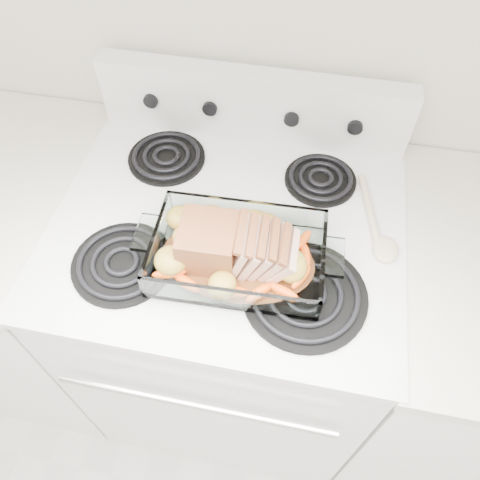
% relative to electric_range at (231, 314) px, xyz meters
% --- Properties ---
extents(electric_range, '(0.78, 0.70, 1.12)m').
position_rel_electric_range_xyz_m(electric_range, '(0.00, 0.00, 0.00)').
color(electric_range, silver).
rests_on(electric_range, ground).
extents(counter_left, '(0.58, 0.68, 0.93)m').
position_rel_electric_range_xyz_m(counter_left, '(-0.67, -0.00, -0.02)').
color(counter_left, white).
rests_on(counter_left, ground).
extents(counter_right, '(0.58, 0.68, 0.93)m').
position_rel_electric_range_xyz_m(counter_right, '(0.66, -0.00, -0.02)').
color(counter_right, white).
rests_on(counter_right, ground).
extents(baking_dish, '(0.34, 0.23, 0.07)m').
position_rel_electric_range_xyz_m(baking_dish, '(0.05, -0.11, 0.48)').
color(baking_dish, white).
rests_on(baking_dish, electric_range).
extents(pork_roast, '(0.23, 0.11, 0.09)m').
position_rel_electric_range_xyz_m(pork_roast, '(0.02, -0.11, 0.51)').
color(pork_roast, brown).
rests_on(pork_roast, baking_dish).
extents(roast_vegetables, '(0.40, 0.22, 0.05)m').
position_rel_electric_range_xyz_m(roast_vegetables, '(0.04, -0.07, 0.49)').
color(roast_vegetables, '#FF5408').
rests_on(roast_vegetables, baking_dish).
extents(wooden_spoon, '(0.09, 0.24, 0.02)m').
position_rel_electric_range_xyz_m(wooden_spoon, '(0.33, 0.03, 0.46)').
color(wooden_spoon, beige).
rests_on(wooden_spoon, electric_range).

